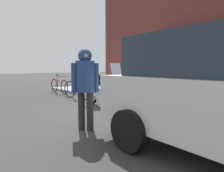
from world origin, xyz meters
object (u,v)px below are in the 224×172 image
Objects in this scene: parked_bicycle at (78,90)px; pedestrian_walking at (85,80)px; touring_motorcycle at (100,88)px; sandwich_board_sign at (128,84)px; second_bicycle_by_cafe at (59,86)px.

pedestrian_walking reaches higher than parked_bicycle.
pedestrian_walking is (1.67, -1.64, 0.43)m from touring_motorcycle.
sandwich_board_sign is 3.64m from second_bicycle_by_cafe.
pedestrian_walking is 4.39m from sandwich_board_sign.
second_bicycle_by_cafe is at bearing 160.19° from pedestrian_walking.
second_bicycle_by_cafe is (-2.10, 0.17, -0.01)m from parked_bicycle.
touring_motorcycle is 2.38m from pedestrian_walking.
sandwich_board_sign is (1.14, 1.79, 0.21)m from parked_bicycle.
sandwich_board_sign is (-2.38, 3.66, -0.45)m from pedestrian_walking.
sandwich_board_sign reaches higher than parked_bicycle.
second_bicycle_by_cafe is (-3.25, -1.63, -0.21)m from sandwich_board_sign.
sandwich_board_sign is at bearing 109.61° from touring_motorcycle.
sandwich_board_sign is at bearing 26.62° from second_bicycle_by_cafe.
touring_motorcycle is 3.99m from second_bicycle_by_cafe.
parked_bicycle reaches higher than second_bicycle_by_cafe.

